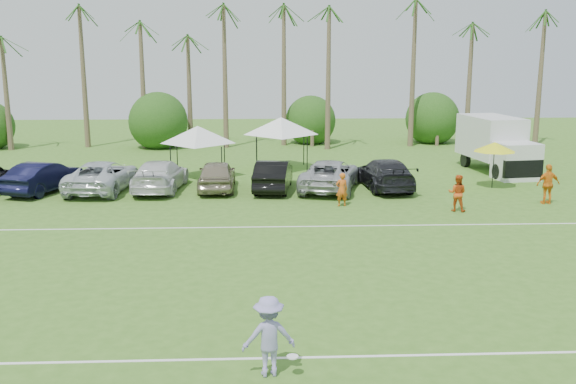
{
  "coord_description": "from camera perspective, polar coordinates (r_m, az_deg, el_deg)",
  "views": [
    {
      "loc": [
        1.91,
        -12.29,
        7.22
      ],
      "look_at": [
        3.03,
        13.61,
        1.6
      ],
      "focal_mm": 40.0,
      "sensor_mm": 36.0,
      "label": 1
    }
  ],
  "objects": [
    {
      "name": "field_lines",
      "position": [
        21.62,
        -7.45,
        -7.37
      ],
      "size": [
        80.0,
        12.1,
        0.01
      ],
      "color": "white",
      "rests_on": "ground"
    },
    {
      "name": "palm_tree_1",
      "position": [
        53.74,
        -23.66,
        12.44
      ],
      "size": [
        2.4,
        2.4,
        9.9
      ],
      "color": "brown",
      "rests_on": "ground"
    },
    {
      "name": "palm_tree_2",
      "position": [
        52.22,
        -18.47,
        13.81
      ],
      "size": [
        2.4,
        2.4,
        10.9
      ],
      "color": "brown",
      "rests_on": "ground"
    },
    {
      "name": "palm_tree_3",
      "position": [
        51.34,
        -14.09,
        15.05
      ],
      "size": [
        2.4,
        2.4,
        11.9
      ],
      "color": "brown",
      "rests_on": "ground"
    },
    {
      "name": "palm_tree_4",
      "position": [
        50.64,
        -9.39,
        12.37
      ],
      "size": [
        2.4,
        2.4,
        8.9
      ],
      "color": "brown",
      "rests_on": "ground"
    },
    {
      "name": "palm_tree_5",
      "position": [
        50.34,
        -4.78,
        13.48
      ],
      "size": [
        2.4,
        2.4,
        9.9
      ],
      "color": "brown",
      "rests_on": "ground"
    },
    {
      "name": "palm_tree_6",
      "position": [
        50.38,
        -0.09,
        14.5
      ],
      "size": [
        2.4,
        2.4,
        10.9
      ],
      "color": "brown",
      "rests_on": "ground"
    },
    {
      "name": "palm_tree_7",
      "position": [
        50.74,
        4.59,
        15.41
      ],
      "size": [
        2.4,
        2.4,
        11.9
      ],
      "color": "brown",
      "rests_on": "ground"
    },
    {
      "name": "palm_tree_8",
      "position": [
        51.5,
        10.2,
        12.33
      ],
      "size": [
        2.4,
        2.4,
        8.9
      ],
      "color": "brown",
      "rests_on": "ground"
    },
    {
      "name": "palm_tree_9",
      "position": [
        52.82,
        15.68,
        13.02
      ],
      "size": [
        2.4,
        2.4,
        9.9
      ],
      "color": "brown",
      "rests_on": "ground"
    },
    {
      "name": "palm_tree_10",
      "position": [
        54.57,
        20.87,
        13.55
      ],
      "size": [
        2.4,
        2.4,
        10.9
      ],
      "color": "brown",
      "rests_on": "ground"
    },
    {
      "name": "bush_tree_1",
      "position": [
        52.18,
        -11.24,
        6.03
      ],
      "size": [
        4.0,
        4.0,
        4.0
      ],
      "color": "brown",
      "rests_on": "ground"
    },
    {
      "name": "bush_tree_2",
      "position": [
        51.74,
        2.09,
        6.21
      ],
      "size": [
        4.0,
        4.0,
        4.0
      ],
      "color": "brown",
      "rests_on": "ground"
    },
    {
      "name": "bush_tree_3",
      "position": [
        53.47,
        12.9,
        6.1
      ],
      "size": [
        4.0,
        4.0,
        4.0
      ],
      "color": "brown",
      "rests_on": "ground"
    },
    {
      "name": "sideline_player_a",
      "position": [
        30.9,
        4.8,
        0.23
      ],
      "size": [
        0.66,
        0.49,
        1.63
      ],
      "primitive_type": "imported",
      "rotation": [
        0.0,
        0.0,
        3.33
      ],
      "color": "#DA5C18",
      "rests_on": "ground"
    },
    {
      "name": "sideline_player_b",
      "position": [
        30.8,
        14.82,
        -0.09
      ],
      "size": [
        1.03,
        0.93,
        1.73
      ],
      "primitive_type": "imported",
      "rotation": [
        0.0,
        0.0,
        2.73
      ],
      "color": "#CF4D17",
      "rests_on": "ground"
    },
    {
      "name": "sideline_player_c",
      "position": [
        33.69,
        22.12,
        0.65
      ],
      "size": [
        1.18,
        0.56,
        1.97
      ],
      "primitive_type": "imported",
      "rotation": [
        0.0,
        0.0,
        3.21
      ],
      "color": "orange",
      "rests_on": "ground"
    },
    {
      "name": "box_truck",
      "position": [
        41.65,
        18.07,
        4.15
      ],
      "size": [
        3.29,
        6.79,
        3.37
      ],
      "rotation": [
        0.0,
        0.0,
        0.13
      ],
      "color": "silver",
      "rests_on": "ground"
    },
    {
      "name": "canopy_tent_left",
      "position": [
        37.89,
        -8.03,
        5.84
      ],
      "size": [
        4.44,
        4.44,
        3.59
      ],
      "color": "black",
      "rests_on": "ground"
    },
    {
      "name": "canopy_tent_right",
      "position": [
        40.44,
        -0.63,
        6.66
      ],
      "size": [
        4.75,
        4.75,
        3.85
      ],
      "color": "black",
      "rests_on": "ground"
    },
    {
      "name": "market_umbrella",
      "position": [
        36.46,
        17.89,
        3.84
      ],
      "size": [
        2.27,
        2.27,
        2.53
      ],
      "color": "black",
      "rests_on": "ground"
    },
    {
      "name": "frisbee_player",
      "position": [
        14.89,
        -1.72,
        -12.69
      ],
      "size": [
        1.33,
        0.89,
        1.89
      ],
      "rotation": [
        0.0,
        0.0,
        3.3
      ],
      "color": "#938CC7",
      "rests_on": "ground"
    },
    {
      "name": "parked_car_1",
      "position": [
        36.31,
        -20.89,
        1.26
      ],
      "size": [
        3.17,
        5.24,
        1.63
      ],
      "primitive_type": "imported",
      "rotation": [
        0.0,
        0.0,
        2.83
      ],
      "color": "black",
      "rests_on": "ground"
    },
    {
      "name": "parked_car_2",
      "position": [
        35.59,
        -16.17,
        1.37
      ],
      "size": [
        3.22,
        6.08,
        1.63
      ],
      "primitive_type": "imported",
      "rotation": [
        0.0,
        0.0,
        3.05
      ],
      "color": "silver",
      "rests_on": "ground"
    },
    {
      "name": "parked_car_3",
      "position": [
        35.09,
        -11.3,
        1.47
      ],
      "size": [
        2.71,
        5.77,
        1.63
      ],
      "primitive_type": "imported",
      "rotation": [
        0.0,
        0.0,
        3.07
      ],
      "color": "silver",
      "rests_on": "ground"
    },
    {
      "name": "parked_car_4",
      "position": [
        34.66,
        -6.35,
        1.51
      ],
      "size": [
        1.98,
        4.81,
        1.63
      ],
      "primitive_type": "imported",
      "rotation": [
        0.0,
        0.0,
        3.15
      ],
      "color": "gray",
      "rests_on": "ground"
    },
    {
      "name": "parked_car_5",
      "position": [
        34.43,
        -1.31,
        1.51
      ],
      "size": [
        2.32,
        5.12,
        1.63
      ],
      "primitive_type": "imported",
      "rotation": [
        0.0,
        0.0,
        3.02
      ],
      "color": "black",
      "rests_on": "ground"
    },
    {
      "name": "parked_car_6",
      "position": [
        34.6,
        3.73,
        1.54
      ],
      "size": [
        4.06,
        6.35,
        1.63
      ],
      "primitive_type": "imported",
      "rotation": [
        0.0,
        0.0,
        2.89
      ],
      "color": "#A6A7AB",
      "rests_on": "ground"
    },
    {
      "name": "parked_car_7",
      "position": [
        35.26,
        8.62,
        1.62
      ],
      "size": [
        2.69,
        5.77,
        1.63
      ],
      "primitive_type": "imported",
      "rotation": [
        0.0,
        0.0,
        3.22
      ],
      "color": "black",
      "rests_on": "ground"
    }
  ]
}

